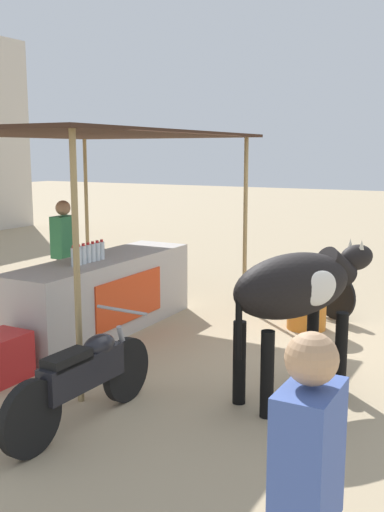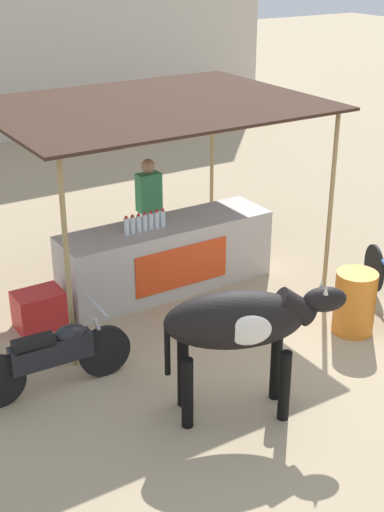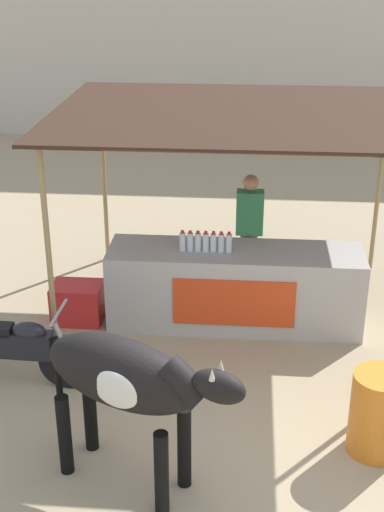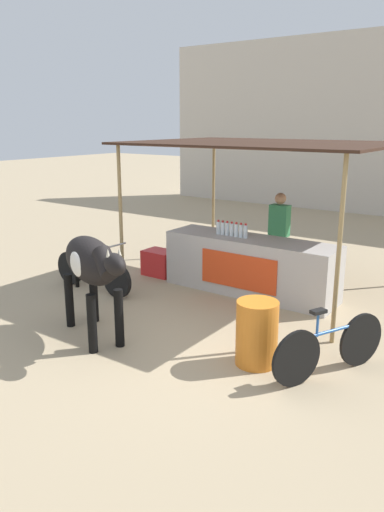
% 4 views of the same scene
% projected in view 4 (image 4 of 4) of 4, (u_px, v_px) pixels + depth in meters
% --- Properties ---
extents(ground_plane, '(60.00, 60.00, 0.00)m').
position_uv_depth(ground_plane, '(171.00, 335.00, 6.89)').
color(ground_plane, tan).
extents(stall_counter, '(3.00, 0.82, 0.96)m').
position_uv_depth(stall_counter, '(250.00, 266.00, 8.49)').
color(stall_counter, '#B2ADA8').
rests_on(stall_counter, ground).
extents(stall_awning, '(4.20, 3.20, 2.53)m').
position_uv_depth(stall_awning, '(263.00, 148.00, 8.22)').
color(stall_awning, '#382319').
rests_on(stall_awning, ground).
extents(water_bottle_row, '(0.61, 0.07, 0.25)m').
position_uv_depth(water_bottle_row, '(232.00, 229.00, 8.50)').
color(water_bottle_row, silver).
rests_on(water_bottle_row, stall_counter).
extents(vendor_behind_counter, '(0.34, 0.22, 1.65)m').
position_uv_depth(vendor_behind_counter, '(279.00, 238.00, 8.90)').
color(vendor_behind_counter, '#383842').
rests_on(vendor_behind_counter, ground).
extents(cooler_box, '(0.60, 0.44, 0.48)m').
position_uv_depth(cooler_box, '(160.00, 263.00, 9.54)').
color(cooler_box, red).
rests_on(cooler_box, ground).
extents(water_barrel, '(0.51, 0.51, 0.80)m').
position_uv_depth(water_barrel, '(257.00, 333.00, 5.98)').
color(water_barrel, orange).
rests_on(water_barrel, ground).
extents(cow, '(1.80, 1.09, 1.44)m').
position_uv_depth(cow, '(92.00, 265.00, 6.55)').
color(cow, black).
rests_on(cow, ground).
extents(motorcycle_parked, '(1.80, 0.55, 0.90)m').
position_uv_depth(motorcycle_parked, '(93.00, 267.00, 8.60)').
color(motorcycle_parked, black).
rests_on(motorcycle_parked, ground).
extents(bicycle_leaning, '(0.74, 1.52, 0.85)m').
position_uv_depth(bicycle_leaning, '(330.00, 347.00, 5.72)').
color(bicycle_leaning, black).
rests_on(bicycle_leaning, ground).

